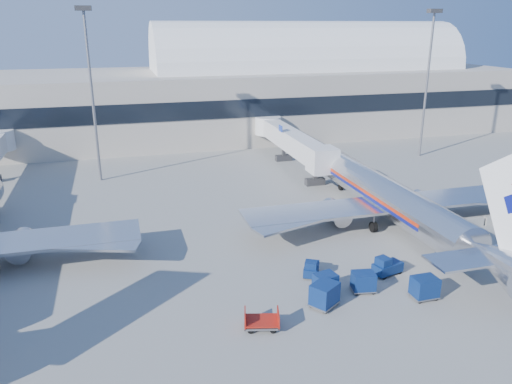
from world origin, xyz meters
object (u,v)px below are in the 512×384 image
object	(u,v)px
cart_train_c	(325,294)
jetbridge_near	(289,139)
barrier_near	(470,223)
cart_train_a	(363,281)
cart_open_red	(262,322)
tug_lead	(387,266)
cart_train_b	(325,283)
airliner_main	(393,200)
tug_left	(311,268)
tug_right	(446,250)
cart_solo_near	(425,287)
barrier_mid	(497,219)
mast_west	(90,70)
mast_east	(429,63)

from	to	relation	value
cart_train_c	jetbridge_near	bearing A→B (deg)	40.43
barrier_near	cart_train_a	world-z (taller)	cart_train_a
cart_open_red	barrier_near	bearing A→B (deg)	38.50
tug_lead	cart_train_b	xyz separation A→B (m)	(-6.26, -1.41, 0.09)
airliner_main	cart_train_c	bearing A→B (deg)	-135.54
jetbridge_near	barrier_near	size ratio (longest dim) A/B	9.17
tug_left	cart_train_b	size ratio (longest dim) A/B	1.22
jetbridge_near	tug_right	bearing A→B (deg)	-84.19
airliner_main	cart_train_b	world-z (taller)	airliner_main
tug_right	cart_train_c	bearing A→B (deg)	-130.96
tug_right	jetbridge_near	bearing A→B (deg)	125.84
cart_solo_near	airliner_main	bearing A→B (deg)	68.79
barrier_mid	tug_right	xyz separation A→B (m)	(-10.21, -5.50, 0.16)
jetbridge_near	tug_lead	bearing A→B (deg)	-95.75
barrier_mid	cart_train_c	xyz separation A→B (m)	(-24.46, -10.41, 0.56)
cart_train_a	cart_open_red	size ratio (longest dim) A/B	0.74
jetbridge_near	cart_train_b	size ratio (longest dim) A/B	13.28
mast_west	cart_train_c	distance (m)	44.15
cart_train_a	tug_lead	bearing A→B (deg)	41.94
cart_open_red	cart_train_c	bearing A→B (deg)	30.05
jetbridge_near	barrier_mid	xyz separation A→B (m)	(13.70, -28.81, -3.48)
barrier_mid	jetbridge_near	bearing A→B (deg)	115.44
jetbridge_near	cart_train_b	distance (m)	38.76
cart_train_b	cart_open_red	xyz separation A→B (m)	(-6.25, -3.38, -0.39)
mast_west	barrier_mid	world-z (taller)	mast_west
tug_right	cart_train_a	bearing A→B (deg)	-130.36
mast_west	tug_right	bearing A→B (deg)	-47.13
cart_train_b	tug_lead	bearing A→B (deg)	0.54
cart_solo_near	barrier_mid	bearing A→B (deg)	33.93
jetbridge_near	mast_west	size ratio (longest dim) A/B	1.22
tug_lead	cart_train_c	distance (m)	7.86
cart_train_a	cart_train_b	xyz separation A→B (m)	(-3.00, 0.65, -0.02)
mast_east	tug_right	distance (m)	41.00
airliner_main	mast_east	xyz separation A→B (m)	(20.00, 25.49, 11.87)
mast_west	cart_open_red	distance (m)	43.94
mast_west	cart_train_c	world-z (taller)	mast_west
barrier_mid	cart_train_a	world-z (taller)	cart_train_a
mast_east	cart_train_b	world-z (taller)	mast_east
cart_train_a	mast_west	bearing A→B (deg)	128.74
cart_train_a	tug_left	bearing A→B (deg)	139.12
barrier_near	tug_left	size ratio (longest dim) A/B	1.18
mast_east	cart_solo_near	world-z (taller)	mast_east
barrier_mid	cart_train_a	distance (m)	22.55
jetbridge_near	cart_open_red	distance (m)	43.95
tug_right	tug_lead	bearing A→B (deg)	-137.03
barrier_near	cart_solo_near	bearing A→B (deg)	-139.03
airliner_main	barrier_mid	world-z (taller)	airliner_main
cart_train_a	cart_train_c	xyz separation A→B (m)	(-3.88, -1.21, 0.13)
tug_lead	tug_left	distance (m)	6.48
jetbridge_near	tug_left	world-z (taller)	jetbridge_near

